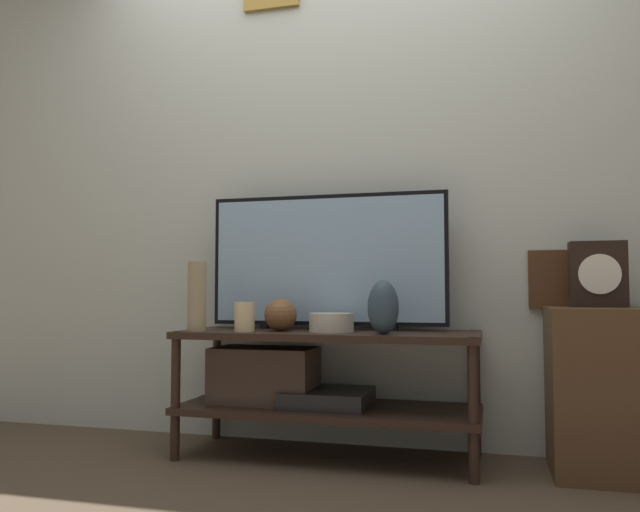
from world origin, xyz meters
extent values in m
plane|color=#4C3D2D|center=(0.00, 0.00, 0.00)|extent=(12.00, 12.00, 0.00)
cube|color=beige|center=(0.00, 0.56, 1.35)|extent=(6.40, 0.06, 2.70)
cube|color=#4C2D19|center=(0.99, 0.52, 0.77)|extent=(0.30, 0.02, 0.25)
cube|color=white|center=(0.99, 0.52, 0.77)|extent=(0.27, 0.01, 0.22)
cube|color=black|center=(0.00, 0.28, 0.52)|extent=(1.29, 0.47, 0.03)
cube|color=black|center=(0.00, 0.28, 0.21)|extent=(1.29, 0.47, 0.03)
cylinder|color=black|center=(-0.61, 0.07, 0.27)|extent=(0.04, 0.04, 0.54)
cylinder|color=black|center=(0.61, 0.07, 0.27)|extent=(0.04, 0.04, 0.54)
cylinder|color=black|center=(-0.61, 0.48, 0.27)|extent=(0.04, 0.04, 0.54)
cylinder|color=black|center=(0.61, 0.48, 0.27)|extent=(0.04, 0.04, 0.54)
cube|color=black|center=(0.00, 0.28, 0.26)|extent=(0.36, 0.33, 0.07)
cube|color=#47382D|center=(-0.29, 0.28, 0.34)|extent=(0.45, 0.26, 0.24)
cylinder|color=black|center=(-0.33, 0.38, 0.55)|extent=(0.05, 0.05, 0.02)
cylinder|color=black|center=(0.27, 0.38, 0.55)|extent=(0.05, 0.05, 0.02)
cube|color=black|center=(-0.03, 0.38, 0.86)|extent=(1.09, 0.04, 0.59)
cube|color=#8CB2D1|center=(-0.03, 0.37, 0.86)|extent=(1.05, 0.01, 0.56)
ellipsoid|color=#2D4251|center=(0.27, 0.14, 0.65)|extent=(0.13, 0.12, 0.22)
cylinder|color=tan|center=(-0.55, 0.13, 0.69)|extent=(0.08, 0.08, 0.30)
cylinder|color=beige|center=(0.03, 0.23, 0.58)|extent=(0.19, 0.19, 0.08)
sphere|color=brown|center=(-0.20, 0.24, 0.61)|extent=(0.14, 0.14, 0.14)
cylinder|color=beige|center=(-0.34, 0.16, 0.60)|extent=(0.09, 0.09, 0.13)
cube|color=#513823|center=(1.10, 0.31, 0.32)|extent=(0.40, 0.41, 0.65)
cube|color=black|center=(1.10, 0.36, 0.78)|extent=(0.21, 0.10, 0.26)
cylinder|color=white|center=(1.10, 0.31, 0.78)|extent=(0.16, 0.01, 0.16)
camera|label=1|loc=(0.68, -2.35, 0.71)|focal=35.00mm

